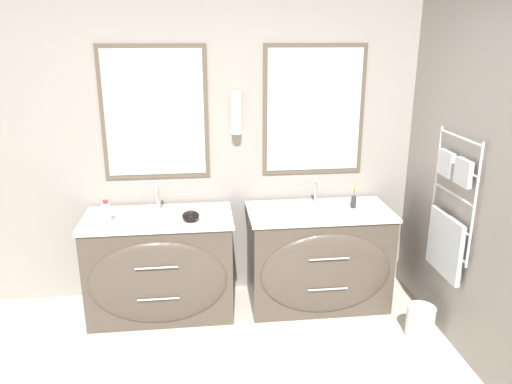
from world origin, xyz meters
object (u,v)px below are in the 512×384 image
at_px(vanity_right, 319,258).
at_px(amenity_bowl, 191,216).
at_px(vanity_left, 160,266).
at_px(toiletry_bottle, 106,213).
at_px(flower_vase, 354,198).
at_px(waste_bin, 420,321).

relative_size(vanity_right, amenity_bowl, 8.70).
bearing_deg(vanity_right, vanity_left, 180.00).
xyz_separation_m(toiletry_bottle, amenity_bowl, (0.63, -0.02, -0.04)).
bearing_deg(flower_vase, waste_bin, -58.78).
relative_size(flower_vase, waste_bin, 0.84).
distance_m(amenity_bowl, waste_bin, 1.91).
bearing_deg(flower_vase, amenity_bowl, -173.64).
bearing_deg(amenity_bowl, vanity_right, 4.61).
bearing_deg(vanity_right, toiletry_bottle, -177.95).
height_order(vanity_right, amenity_bowl, amenity_bowl).
xyz_separation_m(amenity_bowl, flower_vase, (1.32, 0.15, 0.04)).
bearing_deg(waste_bin, toiletry_bottle, 168.00).
distance_m(vanity_left, toiletry_bottle, 0.62).
height_order(amenity_bowl, flower_vase, flower_vase).
height_order(vanity_left, vanity_right, same).
xyz_separation_m(vanity_left, toiletry_bottle, (-0.37, -0.06, 0.49)).
bearing_deg(flower_vase, vanity_left, -177.68).
xyz_separation_m(vanity_left, amenity_bowl, (0.26, -0.08, 0.45)).
height_order(vanity_left, toiletry_bottle, toiletry_bottle).
height_order(flower_vase, waste_bin, flower_vase).
bearing_deg(amenity_bowl, waste_bin, -15.48).
bearing_deg(waste_bin, vanity_right, 140.15).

